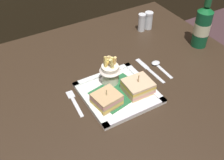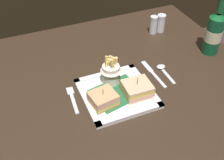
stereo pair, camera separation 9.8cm
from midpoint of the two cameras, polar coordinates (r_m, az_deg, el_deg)
The scene contains 11 objects.
dining_table at distance 1.13m, azimuth 1.63°, elevation -6.16°, with size 1.12×0.91×0.74m.
square_plate at distance 0.98m, azimuth 3.85°, elevation -2.86°, with size 0.24×0.24×0.02m.
sandwich_half_left at distance 0.92m, azimuth 1.24°, elevation -3.95°, with size 0.09×0.09×0.06m.
sandwich_half_right at distance 0.97m, azimuth 7.98°, elevation -1.90°, with size 0.10×0.09×0.07m.
fries_cup at distance 0.98m, azimuth 2.63°, elevation 1.79°, with size 0.08×0.08×0.11m.
beer_bottle at distance 1.22m, azimuth 22.20°, elevation 8.91°, with size 0.07×0.07×0.25m.
fork at distance 0.97m, azimuth -5.17°, elevation -3.79°, with size 0.03×0.13×0.00m.
knife at distance 1.09m, azimuth 10.75°, elevation 1.37°, with size 0.02×0.17×0.00m.
spoon at distance 1.11m, azimuth 12.66°, elevation 2.15°, with size 0.04×0.12×0.01m.
salt_shaker at distance 1.31m, azimuth 10.53°, elevation 10.67°, with size 0.03×0.03×0.08m.
pepper_shaker at distance 1.33m, azimuth 11.97°, elevation 10.93°, with size 0.04×0.04×0.08m.
Camera 2 is at (-0.28, -0.72, 1.42)m, focal length 45.17 mm.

